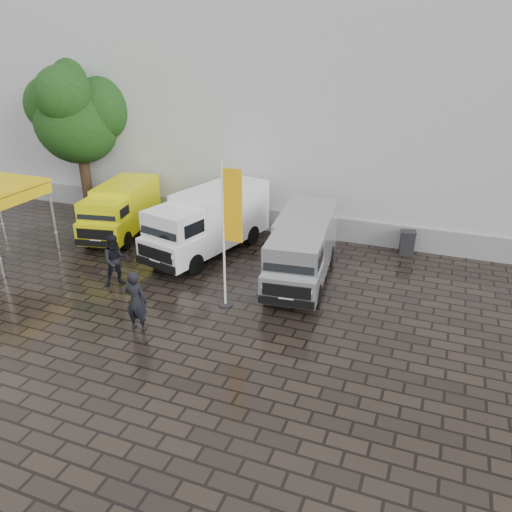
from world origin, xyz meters
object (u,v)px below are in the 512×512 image
(van_yellow, at_px, (121,211))
(person_tent, at_px, (116,260))
(wheelie_bin, at_px, (407,242))
(flagpole, at_px, (229,230))
(person_front, at_px, (136,301))
(van_silver, at_px, (302,250))
(van_white, at_px, (208,223))

(van_yellow, height_order, person_tent, van_yellow)
(van_yellow, height_order, wheelie_bin, van_yellow)
(flagpole, relative_size, wheelie_bin, 4.91)
(van_yellow, xyz_separation_m, person_tent, (2.67, -4.12, -0.17))
(person_front, bearing_deg, van_yellow, -56.18)
(van_silver, height_order, person_tent, van_silver)
(person_tent, bearing_deg, wheelie_bin, -8.75)
(van_yellow, bearing_deg, van_white, -16.40)
(flagpole, bearing_deg, person_front, -130.42)
(person_tent, bearing_deg, van_white, 20.79)
(van_white, bearing_deg, flagpole, -41.14)
(wheelie_bin, bearing_deg, van_silver, -138.82)
(wheelie_bin, height_order, person_tent, person_tent)
(van_yellow, height_order, van_white, van_white)
(person_front, height_order, person_tent, person_front)
(van_yellow, xyz_separation_m, person_front, (4.99, -6.38, -0.14))
(van_yellow, distance_m, van_white, 4.42)
(van_white, relative_size, van_silver, 1.08)
(van_silver, bearing_deg, van_white, 159.78)
(van_yellow, relative_size, van_white, 0.82)
(wheelie_bin, distance_m, person_front, 11.09)
(van_yellow, distance_m, flagpole, 8.20)
(van_silver, distance_m, person_tent, 6.46)
(van_white, xyz_separation_m, person_tent, (-1.72, -3.68, -0.33))
(van_yellow, distance_m, van_silver, 8.69)
(van_silver, xyz_separation_m, wheelie_bin, (3.24, 3.83, -0.68))
(van_yellow, distance_m, wheelie_bin, 12.05)
(flagpole, relative_size, person_tent, 2.54)
(van_white, xyz_separation_m, van_silver, (4.16, -1.03, -0.09))
(wheelie_bin, bearing_deg, flagpole, -135.60)
(flagpole, xyz_separation_m, person_tent, (-4.28, -0.05, -1.68))
(flagpole, distance_m, wheelie_bin, 8.33)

